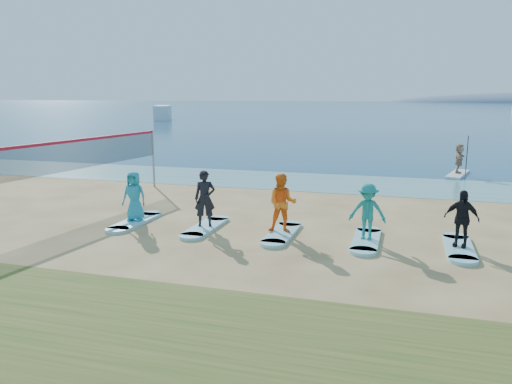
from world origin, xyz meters
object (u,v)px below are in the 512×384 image
(surfboard_1, at_px, (205,227))
(surfboard_3, at_px, (366,240))
(student_0, at_px, (134,196))
(surfboard_2, at_px, (282,233))
(surfboard_4, at_px, (459,248))
(surfboard_0, at_px, (135,222))
(paddleboard, at_px, (458,174))
(student_2, at_px, (282,203))
(student_4, at_px, (461,218))
(boat_offshore_a, at_px, (163,120))
(student_3, at_px, (367,211))
(student_1, at_px, (205,198))
(paddleboarder, at_px, (459,159))
(volleyball_net, at_px, (79,155))

(surfboard_1, height_order, surfboard_3, same)
(surfboard_1, bearing_deg, student_0, 180.00)
(surfboard_2, xyz_separation_m, surfboard_3, (2.40, 0.00, 0.00))
(surfboard_4, bearing_deg, surfboard_0, 180.00)
(surfboard_4, bearing_deg, paddleboard, 85.22)
(paddleboard, relative_size, student_2, 1.76)
(student_0, bearing_deg, surfboard_2, -5.34)
(student_2, distance_m, student_4, 4.80)
(boat_offshore_a, bearing_deg, student_3, -80.11)
(paddleboard, xyz_separation_m, surfboard_2, (-5.90, -13.20, -0.01))
(student_1, relative_size, surfboard_2, 0.77)
(student_0, bearing_deg, surfboard_1, -5.34)
(paddleboard, xyz_separation_m, surfboard_0, (-10.70, -13.20, -0.01))
(student_4, bearing_deg, paddleboarder, 102.06)
(surfboard_2, bearing_deg, surfboard_4, 0.00)
(volleyball_net, xyz_separation_m, paddleboarder, (13.73, 11.71, -1.05))
(student_1, bearing_deg, surfboard_3, -20.90)
(paddleboard, bearing_deg, student_0, -114.63)
(student_0, relative_size, surfboard_2, 0.71)
(paddleboard, bearing_deg, surfboard_3, -90.46)
(student_2, bearing_deg, volleyball_net, 159.38)
(student_4, bearing_deg, surfboard_3, -163.17)
(boat_offshore_a, height_order, surfboard_2, boat_offshore_a)
(surfboard_3, distance_m, surfboard_4, 2.40)
(student_2, distance_m, surfboard_4, 4.88)
(paddleboarder, height_order, surfboard_4, paddleboarder)
(paddleboarder, relative_size, surfboard_0, 0.67)
(surfboard_1, relative_size, student_4, 1.46)
(student_1, xyz_separation_m, surfboard_2, (2.40, 0.00, -0.89))
(surfboard_0, distance_m, surfboard_2, 4.80)
(student_1, bearing_deg, surfboard_1, 0.00)
(surfboard_0, xyz_separation_m, surfboard_4, (9.60, 0.00, 0.00))
(student_1, bearing_deg, surfboard_0, 159.10)
(student_3, bearing_deg, paddleboarder, 76.60)
(surfboard_0, bearing_deg, surfboard_4, 0.00)
(volleyball_net, xyz_separation_m, surfboard_1, (5.43, -1.49, -1.86))
(student_2, relative_size, student_4, 1.14)
(paddleboarder, height_order, student_1, student_1)
(surfboard_1, bearing_deg, student_2, 0.00)
(surfboard_2, distance_m, surfboard_4, 4.80)
(volleyball_net, relative_size, student_0, 5.78)
(boat_offshore_a, height_order, surfboard_0, boat_offshore_a)
(boat_offshore_a, relative_size, surfboard_0, 3.24)
(paddleboarder, xyz_separation_m, boat_offshore_a, (-41.04, 47.71, -0.85))
(paddleboard, xyz_separation_m, surfboard_4, (-1.10, -13.20, -0.01))
(student_0, bearing_deg, student_4, -5.34)
(surfboard_3, height_order, student_4, student_4)
(student_0, xyz_separation_m, student_3, (7.20, 0.00, -0.01))
(volleyball_net, height_order, surfboard_3, volleyball_net)
(boat_offshore_a, distance_m, student_2, 70.32)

